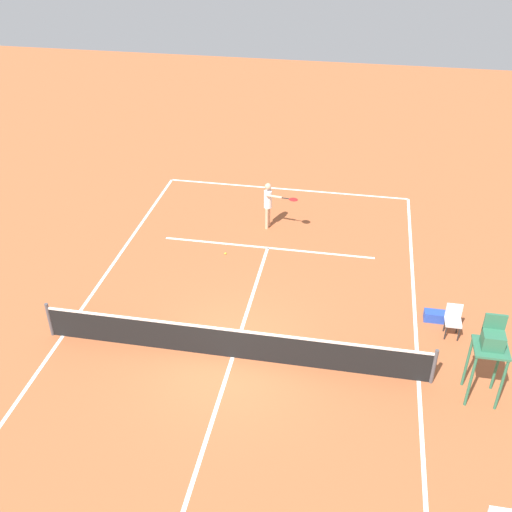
{
  "coord_description": "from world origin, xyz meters",
  "views": [
    {
      "loc": [
        -2.84,
        11.9,
        11.03
      ],
      "look_at": [
        0.07,
        -3.83,
        0.8
      ],
      "focal_mm": 42.59,
      "sensor_mm": 36.0,
      "label": 1
    }
  ],
  "objects_px": {
    "player_serving": "(269,202)",
    "umpire_chair": "(491,346)",
    "tennis_ball": "(225,253)",
    "courtside_chair_mid": "(453,319)",
    "equipment_bag": "(437,316)"
  },
  "relations": [
    {
      "from": "tennis_ball",
      "to": "courtside_chair_mid",
      "type": "bearing_deg",
      "value": 157.7
    },
    {
      "from": "player_serving",
      "to": "umpire_chair",
      "type": "xyz_separation_m",
      "value": [
        -6.47,
        7.33,
        0.56
      ]
    },
    {
      "from": "courtside_chair_mid",
      "to": "umpire_chair",
      "type": "bearing_deg",
      "value": 101.66
    },
    {
      "from": "tennis_ball",
      "to": "umpire_chair",
      "type": "relative_size",
      "value": 0.03
    },
    {
      "from": "umpire_chair",
      "to": "courtside_chair_mid",
      "type": "distance_m",
      "value": 2.6
    },
    {
      "from": "tennis_ball",
      "to": "courtside_chair_mid",
      "type": "height_order",
      "value": "courtside_chair_mid"
    },
    {
      "from": "tennis_ball",
      "to": "umpire_chair",
      "type": "xyz_separation_m",
      "value": [
        -7.62,
        5.25,
        1.57
      ]
    },
    {
      "from": "player_serving",
      "to": "tennis_ball",
      "type": "distance_m",
      "value": 2.58
    },
    {
      "from": "player_serving",
      "to": "tennis_ball",
      "type": "height_order",
      "value": "player_serving"
    },
    {
      "from": "player_serving",
      "to": "courtside_chair_mid",
      "type": "xyz_separation_m",
      "value": [
        -6.0,
        5.01,
        -0.51
      ]
    },
    {
      "from": "tennis_ball",
      "to": "umpire_chair",
      "type": "height_order",
      "value": "umpire_chair"
    },
    {
      "from": "courtside_chair_mid",
      "to": "equipment_bag",
      "type": "bearing_deg",
      "value": -59.35
    },
    {
      "from": "tennis_ball",
      "to": "equipment_bag",
      "type": "distance_m",
      "value": 7.22
    },
    {
      "from": "courtside_chair_mid",
      "to": "equipment_bag",
      "type": "xyz_separation_m",
      "value": [
        0.33,
        -0.56,
        -0.38
      ]
    },
    {
      "from": "tennis_ball",
      "to": "courtside_chair_mid",
      "type": "relative_size",
      "value": 0.07
    }
  ]
}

